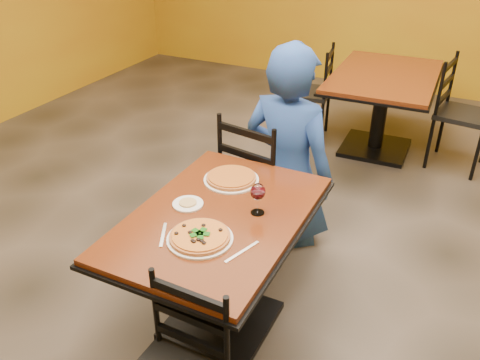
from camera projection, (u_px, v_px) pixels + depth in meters
The scene contains 16 objects.
floor at pixel (257, 272), 3.27m from camera, with size 7.00×8.00×0.01m, color black.
table_main at pixel (219, 245), 2.60m from camera, with size 0.83×1.23×0.75m.
table_second at pixel (382, 94), 4.56m from camera, with size 0.95×1.38×0.75m.
chair_main_far at pixel (263, 180), 3.34m from camera, with size 0.44×0.44×0.98m, color black, non-canonical shape.
chair_second_left at pixel (307, 93), 4.88m from camera, with size 0.41×0.41×0.92m, color black, non-canonical shape.
chair_second_right at pixel (464, 115), 4.32m from camera, with size 0.44×0.44×0.97m, color black, non-canonical shape.
diner at pixel (289, 146), 3.32m from camera, with size 0.67×0.44×1.39m, color #1B5399.
plate_main at pixel (200, 239), 2.32m from camera, with size 0.31×0.31×0.01m, color white.
pizza_main at pixel (200, 236), 2.31m from camera, with size 0.28×0.28×0.02m, color maroon.
plate_far at pixel (231, 180), 2.80m from camera, with size 0.31×0.31×0.01m, color white.
pizza_far at pixel (231, 177), 2.79m from camera, with size 0.28×0.28×0.02m, color orange.
side_plate at pixel (188, 204), 2.58m from camera, with size 0.16×0.16×0.01m, color white.
dip at pixel (188, 203), 2.58m from camera, with size 0.09×0.09×0.01m, color tan.
wine_glass at pixel (258, 198), 2.47m from camera, with size 0.08×0.08×0.18m, color white, non-canonical shape.
fork at pixel (163, 235), 2.35m from camera, with size 0.01×0.19×0.00m, color silver.
knife at pixel (242, 252), 2.24m from camera, with size 0.01×0.21×0.00m, color silver.
Camera 1 is at (1.02, -2.33, 2.14)m, focal length 37.50 mm.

